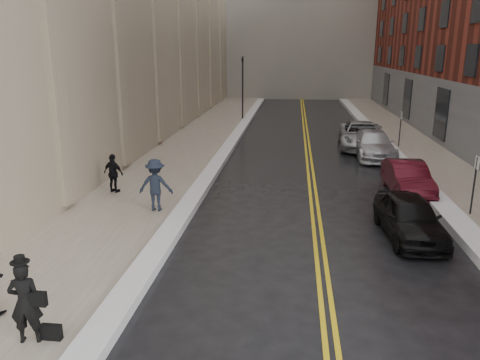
% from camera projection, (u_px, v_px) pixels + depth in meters
% --- Properties ---
extents(ground, '(160.00, 160.00, 0.00)m').
position_uv_depth(ground, '(210.00, 335.00, 9.76)').
color(ground, black).
rests_on(ground, ground).
extents(sidewalk_left, '(4.00, 64.00, 0.15)m').
position_uv_depth(sidewalk_left, '(180.00, 157.00, 25.54)').
color(sidewalk_left, gray).
rests_on(sidewalk_left, ground).
extents(sidewalk_right, '(3.00, 64.00, 0.15)m').
position_uv_depth(sidewalk_right, '(437.00, 164.00, 24.05)').
color(sidewalk_right, gray).
rests_on(sidewalk_right, ground).
extents(lane_stripe_a, '(0.12, 64.00, 0.01)m').
position_uv_depth(lane_stripe_a, '(307.00, 161.00, 24.80)').
color(lane_stripe_a, gold).
rests_on(lane_stripe_a, ground).
extents(lane_stripe_b, '(0.12, 64.00, 0.01)m').
position_uv_depth(lane_stripe_b, '(312.00, 162.00, 24.77)').
color(lane_stripe_b, gold).
rests_on(lane_stripe_b, ground).
extents(snow_ridge_left, '(0.70, 60.80, 0.26)m').
position_uv_depth(snow_ridge_left, '(222.00, 157.00, 25.27)').
color(snow_ridge_left, white).
rests_on(snow_ridge_left, ground).
extents(snow_ridge_right, '(0.85, 60.80, 0.30)m').
position_uv_depth(snow_ridge_right, '(400.00, 161.00, 24.23)').
color(snow_ridge_right, white).
rests_on(snow_ridge_right, ground).
extents(traffic_signal, '(0.18, 0.15, 5.20)m').
position_uv_depth(traffic_signal, '(243.00, 83.00, 37.90)').
color(traffic_signal, black).
rests_on(traffic_signal, ground).
extents(parking_sign_near, '(0.06, 0.35, 2.23)m').
position_uv_depth(parking_sign_near, '(475.00, 181.00, 16.17)').
color(parking_sign_near, black).
rests_on(parking_sign_near, ground).
extents(parking_sign_far, '(0.06, 0.35, 2.23)m').
position_uv_depth(parking_sign_far, '(400.00, 126.00, 27.65)').
color(parking_sign_far, black).
rests_on(parking_sign_far, ground).
extents(car_black, '(1.87, 4.08, 1.35)m').
position_uv_depth(car_black, '(410.00, 217.00, 14.65)').
color(car_black, black).
rests_on(car_black, ground).
extents(car_maroon, '(1.52, 4.04, 1.32)m').
position_uv_depth(car_maroon, '(407.00, 178.00, 19.17)').
color(car_maroon, '#400B14').
rests_on(car_maroon, ground).
extents(car_silver_near, '(2.09, 4.96, 1.43)m').
position_uv_depth(car_silver_near, '(373.00, 144.00, 25.62)').
color(car_silver_near, '#B0B1B8').
rests_on(car_silver_near, ground).
extents(car_silver_far, '(2.88, 5.71, 1.55)m').
position_uv_depth(car_silver_far, '(362.00, 135.00, 28.04)').
color(car_silver_far, '#A2A5AA').
rests_on(car_silver_far, ground).
extents(pedestrian_main, '(0.70, 0.54, 1.71)m').
position_uv_depth(pedestrian_main, '(25.00, 302.00, 9.08)').
color(pedestrian_main, black).
rests_on(pedestrian_main, sidewalk_left).
extents(pedestrian_b, '(1.25, 0.77, 1.88)m').
position_uv_depth(pedestrian_b, '(156.00, 185.00, 16.63)').
color(pedestrian_b, '#1A2130').
rests_on(pedestrian_b, sidewalk_left).
extents(pedestrian_c, '(1.00, 0.66, 1.58)m').
position_uv_depth(pedestrian_c, '(114.00, 173.00, 18.78)').
color(pedestrian_c, black).
rests_on(pedestrian_c, sidewalk_left).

